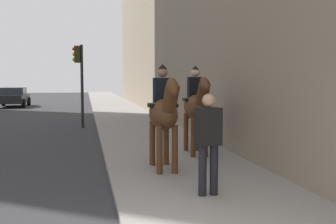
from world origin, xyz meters
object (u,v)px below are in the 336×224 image
object	(u,v)px
car_mid_lane	(13,97)
mounted_horse_near	(164,112)
mounted_horse_far	(196,105)
traffic_light_near_curb	(80,72)
pedestrian_greeting	(208,137)

from	to	relation	value
car_mid_lane	mounted_horse_near	bearing A→B (deg)	16.65
car_mid_lane	mounted_horse_far	bearing A→B (deg)	20.52
mounted_horse_near	car_mid_lane	xyz separation A→B (m)	(23.56, 6.89, -0.62)
mounted_horse_far	traffic_light_near_curb	size ratio (longest dim) A/B	0.65
mounted_horse_near	mounted_horse_far	distance (m)	2.01
mounted_horse_near	mounted_horse_far	xyz separation A→B (m)	(1.63, -1.17, 0.02)
mounted_horse_near	traffic_light_near_curb	size ratio (longest dim) A/B	0.65
mounted_horse_far	pedestrian_greeting	xyz separation A→B (m)	(-3.66, 0.80, -0.29)
mounted_horse_far	pedestrian_greeting	distance (m)	3.75
mounted_horse_far	traffic_light_near_curb	xyz separation A→B (m)	(7.44, 3.01, 0.97)
mounted_horse_near	traffic_light_near_curb	xyz separation A→B (m)	(9.08, 1.84, 0.99)
mounted_horse_far	car_mid_lane	size ratio (longest dim) A/B	0.54
mounted_horse_far	mounted_horse_near	bearing A→B (deg)	-32.73
pedestrian_greeting	traffic_light_near_curb	xyz separation A→B (m)	(11.10, 2.21, 1.26)
car_mid_lane	traffic_light_near_curb	size ratio (longest dim) A/B	1.22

